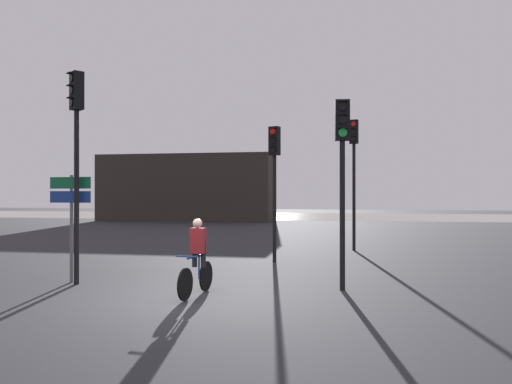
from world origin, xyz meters
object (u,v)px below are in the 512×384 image
direction_sign_post (71,208)px  cyclist (197,256)px  traffic_light_near_right (342,158)px  traffic_light_center (274,168)px  traffic_light_far_right (354,160)px  traffic_light_near_left (76,138)px  distant_building (187,188)px

direction_sign_post → cyclist: size_ratio=1.53×
traffic_light_near_right → direction_sign_post: size_ratio=1.63×
direction_sign_post → traffic_light_center: bearing=-130.2°
traffic_light_center → cyclist: (-0.84, -5.39, -2.15)m
direction_sign_post → cyclist: (3.46, -0.88, -0.97)m
traffic_light_center → direction_sign_post: bearing=63.0°
traffic_light_far_right → direction_sign_post: 10.80m
cyclist → traffic_light_far_right: bearing=-103.1°
traffic_light_near_right → cyclist: (-3.01, -1.11, -2.13)m
traffic_light_center → direction_sign_post: 6.34m
traffic_light_near_left → distant_building: bearing=-39.7°
traffic_light_center → traffic_light_near_left: (-4.05, -4.70, 0.49)m
traffic_light_far_right → distant_building: bearing=-47.5°
distant_building → traffic_light_far_right: 23.03m
traffic_light_near_right → direction_sign_post: bearing=-3.3°
distant_building → cyclist: 29.79m
cyclist → traffic_light_near_right: bearing=-152.8°
traffic_light_center → cyclist: size_ratio=2.50×
traffic_light_far_right → direction_sign_post: bearing=58.7°
traffic_light_far_right → cyclist: bearing=78.1°
distant_building → cyclist: (9.65, -28.12, -1.81)m
traffic_light_near_left → cyclist: bearing=-155.1°
traffic_light_near_left → cyclist: (3.20, -0.69, -2.65)m
direction_sign_post → cyclist: direction_sign_post is taller
direction_sign_post → traffic_light_near_left: bearing=147.1°
direction_sign_post → traffic_light_far_right: bearing=-126.1°
direction_sign_post → cyclist: bearing=169.2°
distant_building → direction_sign_post: (6.19, -27.24, -0.84)m
traffic_light_far_right → traffic_light_center: traffic_light_far_right is taller
traffic_light_near_right → traffic_light_center: 4.80m
traffic_light_near_left → cyclist: size_ratio=2.96×
traffic_light_near_right → cyclist: bearing=14.9°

